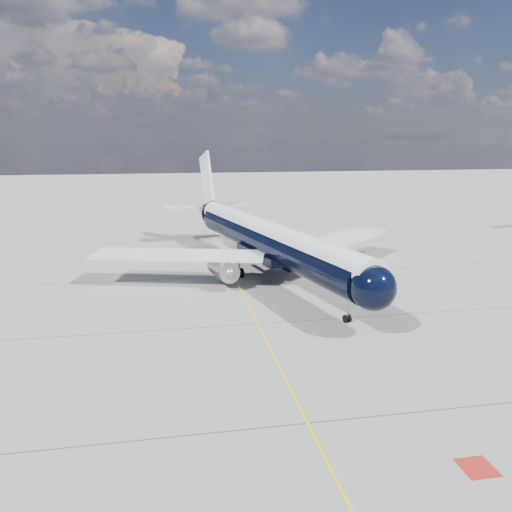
# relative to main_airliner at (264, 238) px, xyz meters

# --- Properties ---
(ground) EXTENTS (320.00, 320.00, 0.00)m
(ground) POSITION_rel_main_airliner_xyz_m (-3.52, 4.68, -4.11)
(ground) COLOR gray
(ground) RESTS_ON ground
(taxiway_centerline) EXTENTS (0.16, 160.00, 0.01)m
(taxiway_centerline) POSITION_rel_main_airliner_xyz_m (-3.52, -0.32, -4.11)
(taxiway_centerline) COLOR yellow
(taxiway_centerline) RESTS_ON ground
(red_marking) EXTENTS (1.60, 1.60, 0.01)m
(red_marking) POSITION_rel_main_airliner_xyz_m (3.28, -35.32, -4.11)
(red_marking) COLOR maroon
(red_marking) RESTS_ON ground
(main_airliner) EXTENTS (36.67, 45.32, 13.25)m
(main_airliner) POSITION_rel_main_airliner_xyz_m (0.00, 0.00, 0.00)
(main_airliner) COLOR black
(main_airliner) RESTS_ON ground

